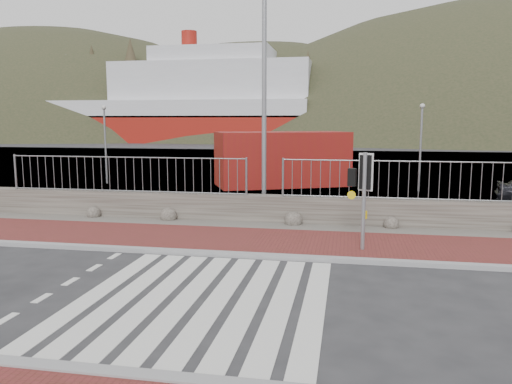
% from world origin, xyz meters
% --- Properties ---
extents(ground, '(220.00, 220.00, 0.00)m').
position_xyz_m(ground, '(0.00, 0.00, 0.00)').
color(ground, '#28282B').
rests_on(ground, ground).
extents(sidewalk_far, '(40.00, 3.00, 0.08)m').
position_xyz_m(sidewalk_far, '(0.00, 4.50, 0.04)').
color(sidewalk_far, maroon).
rests_on(sidewalk_far, ground).
extents(kerb_near, '(40.00, 0.25, 0.12)m').
position_xyz_m(kerb_near, '(0.00, -3.00, 0.05)').
color(kerb_near, gray).
rests_on(kerb_near, ground).
extents(kerb_far, '(40.00, 0.25, 0.12)m').
position_xyz_m(kerb_far, '(0.00, 3.00, 0.05)').
color(kerb_far, gray).
rests_on(kerb_far, ground).
extents(zebra_crossing, '(4.62, 5.60, 0.01)m').
position_xyz_m(zebra_crossing, '(-0.00, 0.00, 0.01)').
color(zebra_crossing, silver).
rests_on(zebra_crossing, ground).
extents(gravel_strip, '(40.00, 1.50, 0.06)m').
position_xyz_m(gravel_strip, '(0.00, 6.50, 0.03)').
color(gravel_strip, '#59544C').
rests_on(gravel_strip, ground).
extents(stone_wall, '(40.00, 0.60, 0.90)m').
position_xyz_m(stone_wall, '(0.00, 7.30, 0.45)').
color(stone_wall, '#49423C').
rests_on(stone_wall, ground).
extents(railing, '(18.07, 0.07, 1.22)m').
position_xyz_m(railing, '(0.00, 7.15, 1.82)').
color(railing, gray).
rests_on(railing, stone_wall).
extents(quay, '(120.00, 40.00, 0.50)m').
position_xyz_m(quay, '(0.00, 27.90, 0.00)').
color(quay, '#4C4C4F').
rests_on(quay, ground).
extents(water, '(220.00, 50.00, 0.05)m').
position_xyz_m(water, '(0.00, 62.90, 0.00)').
color(water, '#3F4C54').
rests_on(water, ground).
extents(ferry, '(50.00, 16.00, 20.00)m').
position_xyz_m(ferry, '(-24.65, 67.90, 5.36)').
color(ferry, maroon).
rests_on(ferry, ground).
extents(hills_backdrop, '(254.00, 90.00, 100.00)m').
position_xyz_m(hills_backdrop, '(6.74, 87.90, -23.05)').
color(hills_backdrop, '#282F1C').
rests_on(hills_backdrop, ground).
extents(traffic_signal_far, '(0.63, 0.33, 2.55)m').
position_xyz_m(traffic_signal_far, '(3.03, 4.02, 1.85)').
color(traffic_signal_far, gray).
rests_on(traffic_signal_far, ground).
extents(streetlight, '(1.89, 0.54, 8.95)m').
position_xyz_m(streetlight, '(-0.03, 8.13, 5.04)').
color(streetlight, gray).
rests_on(streetlight, ground).
extents(shipping_container, '(7.16, 5.24, 2.76)m').
position_xyz_m(shipping_container, '(-0.69, 16.77, 1.38)').
color(shipping_container, maroon).
rests_on(shipping_container, ground).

